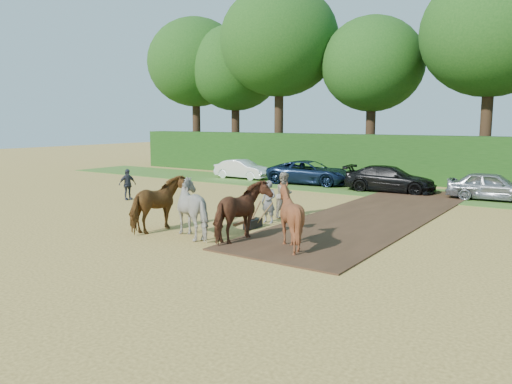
% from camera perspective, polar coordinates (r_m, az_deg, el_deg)
% --- Properties ---
extents(ground, '(120.00, 120.00, 0.00)m').
position_cam_1_polar(ground, '(16.02, -0.56, -5.93)').
color(ground, gold).
rests_on(ground, ground).
extents(earth_strip, '(4.50, 17.00, 0.05)m').
position_cam_1_polar(earth_strip, '(21.43, 13.60, -2.49)').
color(earth_strip, '#472D1C').
rests_on(earth_strip, ground).
extents(grass_verge, '(50.00, 5.00, 0.03)m').
position_cam_1_polar(grass_verge, '(28.45, 15.81, -0.01)').
color(grass_verge, '#38601E').
rests_on(grass_verge, ground).
extents(hedgerow, '(46.00, 1.60, 3.00)m').
position_cam_1_polar(hedgerow, '(32.57, 18.45, 3.51)').
color(hedgerow, '#14380F').
rests_on(hedgerow, ground).
extents(spectator_near, '(0.74, 0.93, 1.85)m').
position_cam_1_polar(spectator_near, '(20.18, 3.31, -0.33)').
color(spectator_near, tan).
rests_on(spectator_near, ground).
extents(spectator_far, '(0.58, 0.97, 1.54)m').
position_cam_1_polar(spectator_far, '(25.52, -14.49, 0.85)').
color(spectator_far, '#282C36').
rests_on(spectator_far, ground).
extents(plough_team, '(6.40, 4.82, 1.96)m').
position_cam_1_polar(plough_team, '(16.55, -3.96, -2.05)').
color(plough_team, brown).
rests_on(plough_team, ground).
extents(parked_cars, '(25.04, 3.17, 1.47)m').
position_cam_1_polar(parked_cars, '(28.70, 14.77, 1.51)').
color(parked_cars, white).
rests_on(parked_cars, ground).
extents(treeline, '(48.70, 10.60, 14.21)m').
position_cam_1_polar(treeline, '(36.37, 17.79, 15.79)').
color(treeline, '#382616').
rests_on(treeline, ground).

